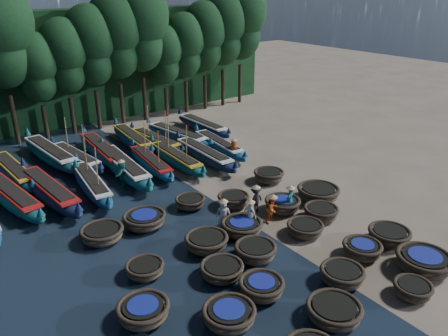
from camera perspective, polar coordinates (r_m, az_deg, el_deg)
ground at (r=24.64m, az=1.74°, el=-6.20°), size 120.00×120.00×0.00m
foliage_wall at (r=43.06m, az=-18.50°, el=12.40°), size 40.00×3.00×10.00m
coracle_2 at (r=18.09m, az=14.16°, el=-17.68°), size 2.21×2.21×0.72m
coracle_3 at (r=20.21m, az=23.42°, el=-14.34°), size 1.74×1.74×0.65m
coracle_4 at (r=21.94m, az=24.65°, el=-11.05°), size 3.07×3.07×0.84m
coracle_5 at (r=17.45m, az=0.66°, el=-18.61°), size 2.13×2.13×0.70m
coracle_6 at (r=18.74m, az=4.91°, el=-15.22°), size 1.93×1.93×0.74m
coracle_7 at (r=19.97m, az=15.16°, el=-13.33°), size 2.21×2.21×0.75m
coracle_8 at (r=21.96m, az=17.58°, el=-10.06°), size 2.20×2.20×0.73m
coracle_9 at (r=23.46m, az=20.77°, el=-8.23°), size 2.48×2.48×0.77m
coracle_10 at (r=17.83m, az=-10.50°, el=-17.89°), size 2.38×2.38×0.74m
coracle_11 at (r=19.65m, az=-0.28°, el=-13.19°), size 2.40×2.40×0.69m
coracle_12 at (r=20.82m, az=4.13°, el=-10.79°), size 2.15×2.15×0.78m
coracle_13 at (r=23.03m, az=10.55°, el=-7.77°), size 1.99×1.99×0.67m
coracle_14 at (r=24.64m, az=12.56°, el=-5.66°), size 2.17×2.17×0.75m
coracle_15 at (r=20.10m, az=-10.29°, el=-12.83°), size 1.75×1.75×0.63m
coracle_16 at (r=21.49m, az=-2.29°, el=-9.61°), size 2.21×2.21×0.76m
coracle_17 at (r=22.69m, az=2.33°, el=-7.69°), size 2.32×2.32×0.76m
coracle_18 at (r=25.06m, az=7.65°, el=-4.71°), size 2.23×2.23×0.78m
coracle_19 at (r=26.69m, az=12.20°, el=-3.18°), size 2.71×2.71×0.85m
coracle_20 at (r=22.95m, az=-15.63°, el=-8.26°), size 2.35×2.35×0.75m
coracle_21 at (r=23.70m, az=-10.34°, el=-6.64°), size 2.41×2.41×0.76m
coracle_22 at (r=25.32m, az=-4.45°, el=-4.44°), size 1.76×1.76×0.67m
coracle_23 at (r=25.39m, az=1.25°, el=-4.17°), size 2.28×2.28×0.75m
coracle_24 at (r=28.65m, az=5.86°, el=-0.98°), size 2.29×2.29×0.78m
long_boat_1 at (r=28.32m, az=-26.01°, el=-3.34°), size 2.70×8.54×1.52m
long_boat_2 at (r=28.13m, az=-21.88°, el=-2.76°), size 2.29×8.75×1.55m
long_boat_3 at (r=28.38m, az=-16.91°, el=-1.96°), size 2.21×7.82×3.34m
long_boat_4 at (r=30.22m, az=-12.97°, el=0.15°), size 2.11×9.00×1.59m
long_boat_5 at (r=30.86m, az=-9.55°, el=0.72°), size 2.09×7.46×3.19m
long_boat_6 at (r=31.30m, az=-6.34°, el=1.28°), size 1.64×7.90×3.36m
long_boat_7 at (r=31.85m, az=-2.62°, el=1.81°), size 1.67×8.12×1.43m
long_boat_8 at (r=33.75m, az=-0.70°, el=3.02°), size 2.07×7.67×1.36m
long_boat_10 at (r=32.11m, az=-25.83°, el=-0.36°), size 2.03×8.24×1.45m
long_boat_11 at (r=34.16m, az=-21.74°, el=1.76°), size 2.42×9.19×1.62m
long_boat_12 at (r=33.02m, az=-18.85°, el=1.29°), size 2.34×7.63×3.27m
long_boat_13 at (r=33.55m, az=-15.67°, el=2.18°), size 2.09×9.07×1.60m
long_boat_14 at (r=35.80m, az=-11.86°, el=3.75°), size 2.03×8.13×1.43m
long_boat_15 at (r=35.12m, az=-8.92°, el=3.53°), size 1.91×7.54×3.21m
long_boat_16 at (r=36.06m, az=-6.07°, el=4.27°), size 2.65×8.15×1.45m
long_boat_17 at (r=38.53m, az=-2.81°, el=5.55°), size 1.48×7.81×1.37m
fisherman_0 at (r=23.11m, az=-0.08°, el=-5.86°), size 0.93×0.88×1.79m
fisherman_1 at (r=24.63m, az=8.58°, el=-4.02°), size 0.71×0.60×1.87m
fisherman_2 at (r=23.74m, az=6.34°, el=-5.24°), size 0.84×0.71×1.76m
fisherman_3 at (r=24.70m, az=4.15°, el=-3.99°), size 1.07×0.68×1.78m
fisherman_4 at (r=23.06m, az=3.43°, el=-5.94°), size 0.52×0.95×1.80m
fisherman_5 at (r=28.61m, az=-13.19°, el=-0.58°), size 1.38×1.53×1.89m
fisherman_6 at (r=31.93m, az=1.33°, el=2.51°), size 0.60×0.84×1.81m
tree_5 at (r=38.35m, az=-23.32°, el=12.05°), size 3.68×3.68×8.68m
tree_6 at (r=38.85m, az=-20.15°, el=13.64°), size 4.09×4.09×9.65m
tree_7 at (r=39.50m, az=-17.03°, el=15.15°), size 4.51×4.51×10.63m
tree_8 at (r=40.28m, az=-13.98°, el=16.56°), size 4.92×4.92×11.60m
tree_9 at (r=41.18m, az=-11.01°, el=17.87°), size 5.34×5.34×12.58m
tree_10 at (r=42.54m, az=-7.88°, el=14.54°), size 3.68×3.68×8.68m
tree_11 at (r=43.61m, az=-5.20°, el=15.75°), size 4.09×4.09×9.65m
tree_12 at (r=44.78m, az=-2.62°, el=16.87°), size 4.51×4.51×10.63m
tree_13 at (r=46.05m, az=-0.16°, el=17.90°), size 4.92×4.92×11.60m
tree_14 at (r=47.40m, az=2.20°, el=18.85°), size 5.34×5.34×12.58m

